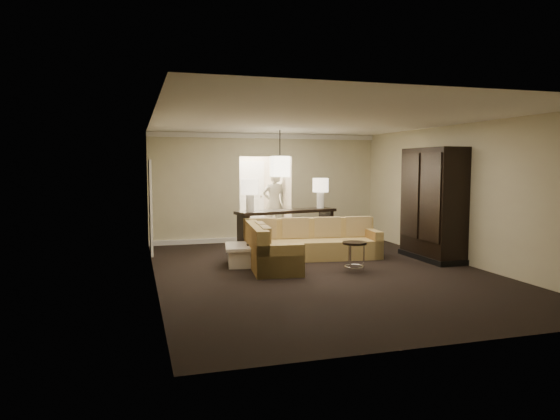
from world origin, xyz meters
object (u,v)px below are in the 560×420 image
object	(u,v)px
sectional_sofa	(300,245)
drink_table	(354,250)
console_table	(287,226)
coffee_table	(250,254)
person	(274,200)
armoire	(433,206)

from	to	relation	value
sectional_sofa	drink_table	distance (m)	1.37
sectional_sofa	console_table	bearing A→B (deg)	90.39
console_table	drink_table	bearing A→B (deg)	-92.32
coffee_table	person	world-z (taller)	person
armoire	person	world-z (taller)	armoire
sectional_sofa	console_table	xyz separation A→B (m)	(0.15, 1.43, 0.22)
armoire	person	distance (m)	4.90
sectional_sofa	coffee_table	size ratio (longest dim) A/B	2.72
sectional_sofa	drink_table	size ratio (longest dim) A/B	5.45
coffee_table	person	distance (m)	4.21
coffee_table	armoire	xyz separation A→B (m)	(3.80, -0.53, 0.92)
sectional_sofa	armoire	size ratio (longest dim) A/B	1.31
sectional_sofa	armoire	bearing A→B (deg)	-4.19
coffee_table	console_table	world-z (taller)	console_table
coffee_table	drink_table	bearing A→B (deg)	-35.76
armoire	drink_table	distance (m)	2.33
sectional_sofa	person	size ratio (longest dim) A/B	1.52
coffee_table	console_table	bearing A→B (deg)	49.74
console_table	drink_table	size ratio (longest dim) A/B	4.47
armoire	sectional_sofa	bearing A→B (deg)	169.52
console_table	person	distance (m)	2.49
drink_table	coffee_table	bearing A→B (deg)	144.24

